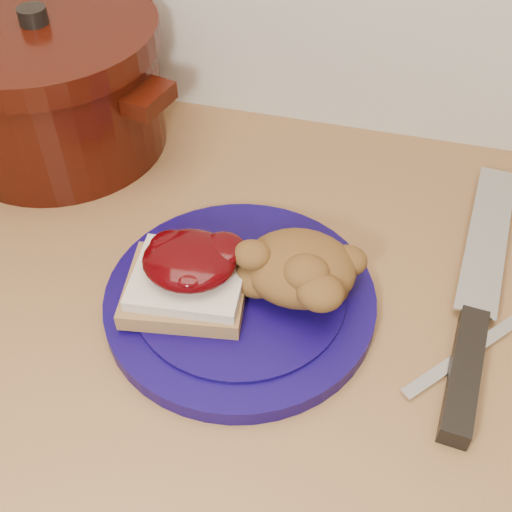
% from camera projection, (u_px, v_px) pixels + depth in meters
% --- Properties ---
extents(base_cabinet, '(4.00, 0.60, 0.86)m').
position_uv_depth(base_cabinet, '(213.00, 489.00, 0.97)').
color(base_cabinet, beige).
rests_on(base_cabinet, floor).
extents(plate, '(0.26, 0.26, 0.02)m').
position_uv_depth(plate, '(240.00, 300.00, 0.60)').
color(plate, '#0D0444').
rests_on(plate, wood_countertop).
extents(sandwich, '(0.12, 0.11, 0.05)m').
position_uv_depth(sandwich, '(188.00, 275.00, 0.57)').
color(sandwich, olive).
rests_on(sandwich, plate).
extents(stuffing_mound, '(0.11, 0.09, 0.05)m').
position_uv_depth(stuffing_mound, '(299.00, 268.00, 0.58)').
color(stuffing_mound, brown).
rests_on(stuffing_mound, plate).
extents(chef_knife, '(0.06, 0.36, 0.02)m').
position_uv_depth(chef_knife, '(472.00, 330.00, 0.57)').
color(chef_knife, black).
rests_on(chef_knife, wood_countertop).
extents(butter_knife, '(0.11, 0.12, 0.00)m').
position_uv_depth(butter_knife, '(468.00, 353.00, 0.56)').
color(butter_knife, silver).
rests_on(butter_knife, wood_countertop).
extents(dutch_oven, '(0.32, 0.31, 0.17)m').
position_uv_depth(dutch_oven, '(51.00, 85.00, 0.73)').
color(dutch_oven, black).
rests_on(dutch_oven, wood_countertop).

